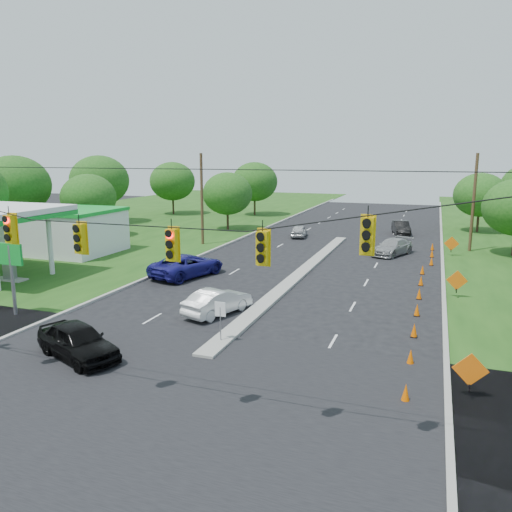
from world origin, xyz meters
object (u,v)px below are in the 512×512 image
at_px(black_sedan, 78,341).
at_px(gas_station, 41,227).
at_px(white_sedan, 218,302).
at_px(blue_pickup, 187,265).

bearing_deg(black_sedan, gas_station, 68.38).
xyz_separation_m(white_sedan, blue_pickup, (-5.76, 7.41, 0.11)).
height_order(gas_station, black_sedan, gas_station).
xyz_separation_m(gas_station, white_sedan, (21.67, -10.16, -1.85)).
height_order(black_sedan, blue_pickup, blue_pickup).
distance_m(white_sedan, blue_pickup, 9.39).
bearing_deg(gas_station, white_sedan, -25.13).
xyz_separation_m(black_sedan, white_sedan, (3.22, 7.83, -0.08)).
distance_m(gas_station, white_sedan, 24.01).
xyz_separation_m(black_sedan, blue_pickup, (-2.54, 15.23, 0.04)).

